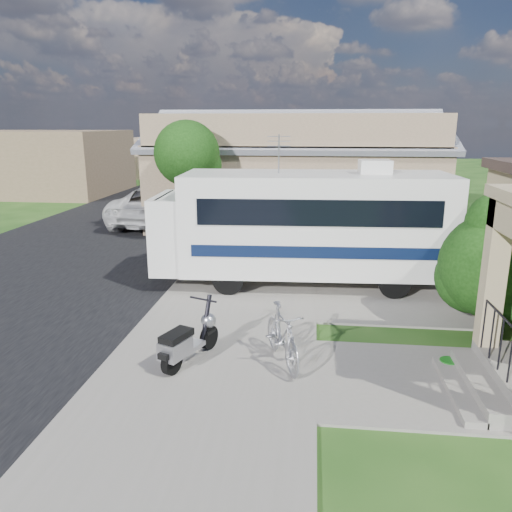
# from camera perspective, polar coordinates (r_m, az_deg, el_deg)

# --- Properties ---
(ground) EXTENTS (120.00, 120.00, 0.00)m
(ground) POSITION_cam_1_polar(r_m,az_deg,el_deg) (10.21, 1.20, -10.77)
(ground) COLOR #193F11
(street_slab) EXTENTS (9.00, 80.00, 0.02)m
(street_slab) POSITION_cam_1_polar(r_m,az_deg,el_deg) (21.37, -16.58, 2.33)
(street_slab) COLOR black
(street_slab) RESTS_ON ground
(sidewalk_slab) EXTENTS (4.00, 80.00, 0.06)m
(sidewalk_slab) POSITION_cam_1_polar(r_m,az_deg,el_deg) (19.75, 1.06, 2.03)
(sidewalk_slab) COLOR slate
(sidewalk_slab) RESTS_ON ground
(driveway_slab) EXTENTS (7.00, 6.00, 0.05)m
(driveway_slab) POSITION_cam_1_polar(r_m,az_deg,el_deg) (14.37, 8.88, -3.12)
(driveway_slab) COLOR slate
(driveway_slab) RESTS_ON ground
(walk_slab) EXTENTS (4.00, 3.00, 0.05)m
(walk_slab) POSITION_cam_1_polar(r_m,az_deg,el_deg) (9.52, 19.40, -13.53)
(walk_slab) COLOR slate
(walk_slab) RESTS_ON ground
(warehouse) EXTENTS (12.50, 8.40, 5.04)m
(warehouse) POSITION_cam_1_polar(r_m,az_deg,el_deg) (23.28, 4.52, 8.83)
(warehouse) COLOR brown
(warehouse) RESTS_ON ground
(distant_bldg_far) EXTENTS (10.00, 8.00, 4.00)m
(distant_bldg_far) POSITION_cam_1_polar(r_m,az_deg,el_deg) (36.00, -23.51, 9.81)
(distant_bldg_far) COLOR brown
(distant_bldg_far) RESTS_ON ground
(distant_bldg_near) EXTENTS (8.00, 7.00, 3.20)m
(distant_bldg_near) POSITION_cam_1_polar(r_m,az_deg,el_deg) (46.07, -13.79, 10.94)
(distant_bldg_near) COLOR brown
(distant_bldg_near) RESTS_ON ground
(street_tree_a) EXTENTS (2.44, 2.40, 4.58)m
(street_tree_a) POSITION_cam_1_polar(r_m,az_deg,el_deg) (18.82, -7.55, 11.18)
(street_tree_a) COLOR black
(street_tree_a) RESTS_ON ground
(street_tree_b) EXTENTS (2.44, 2.40, 4.73)m
(street_tree_b) POSITION_cam_1_polar(r_m,az_deg,el_deg) (28.60, -2.62, 12.79)
(street_tree_b) COLOR black
(street_tree_b) RESTS_ON ground
(street_tree_c) EXTENTS (2.44, 2.40, 4.42)m
(street_tree_c) POSITION_cam_1_polar(r_m,az_deg,el_deg) (37.52, -0.38, 12.86)
(street_tree_c) COLOR black
(street_tree_c) RESTS_ON ground
(motorhome) EXTENTS (8.12, 2.93, 4.10)m
(motorhome) POSITION_cam_1_polar(r_m,az_deg,el_deg) (13.87, 5.51, 3.75)
(motorhome) COLOR silver
(motorhome) RESTS_ON ground
(shrub) EXTENTS (2.50, 2.39, 3.07)m
(shrub) POSITION_cam_1_polar(r_m,az_deg,el_deg) (11.88, 25.77, -0.51)
(shrub) COLOR black
(shrub) RESTS_ON ground
(scooter) EXTENTS (0.91, 1.65, 1.13)m
(scooter) POSITION_cam_1_polar(r_m,az_deg,el_deg) (9.50, -7.87, -9.63)
(scooter) COLOR black
(scooter) RESTS_ON ground
(bicycle) EXTENTS (1.16, 1.91, 1.11)m
(bicycle) POSITION_cam_1_polar(r_m,az_deg,el_deg) (9.41, 3.02, -9.40)
(bicycle) COLOR #929198
(bicycle) RESTS_ON ground
(pickup_truck) EXTENTS (3.85, 6.80, 1.79)m
(pickup_truck) POSITION_cam_1_polar(r_m,az_deg,el_deg) (23.12, -10.31, 5.86)
(pickup_truck) COLOR silver
(pickup_truck) RESTS_ON ground
(van) EXTENTS (3.16, 6.35, 1.77)m
(van) POSITION_cam_1_polar(r_m,az_deg,el_deg) (30.23, -7.61, 8.03)
(van) COLOR silver
(van) RESTS_ON ground
(garden_hose) EXTENTS (0.34, 0.34, 0.15)m
(garden_hose) POSITION_cam_1_polar(r_m,az_deg,el_deg) (10.15, 21.16, -11.54)
(garden_hose) COLOR #125D14
(garden_hose) RESTS_ON ground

